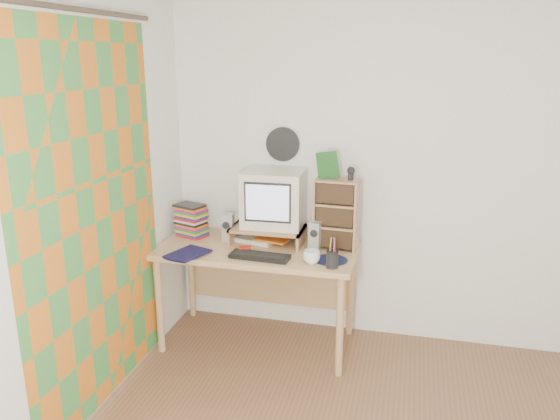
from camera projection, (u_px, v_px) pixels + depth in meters
The scene contains 20 objects.
back_wall at pixel (412, 174), 3.83m from camera, with size 3.50×3.50×0.00m, color white.
left_wall at pixel (30, 231), 2.60m from camera, with size 3.50×3.50×0.00m, color white.
curtain at pixel (96, 222), 3.07m from camera, with size 2.20×2.20×0.00m, color orange.
wall_disc at pixel (283, 144), 3.98m from camera, with size 0.25×0.25×0.02m, color black.
desk at pixel (260, 261), 3.96m from camera, with size 1.40×0.70×0.75m.
monitor_riser at pixel (268, 230), 3.92m from camera, with size 0.52×0.30×0.12m.
crt_monitor at pixel (273, 199), 3.89m from camera, with size 0.42×0.42×0.40m, color silver.
speaker_left at pixel (228, 228), 3.94m from camera, with size 0.08×0.08×0.21m, color #AEAEB3.
speaker_right at pixel (315, 236), 3.77m from camera, with size 0.08×0.08×0.20m, color #AEAEB3.
keyboard at pixel (260, 256), 3.64m from camera, with size 0.40×0.13×0.03m, color black.
dvd_stack at pixel (191, 217), 4.05m from camera, with size 0.21×0.15×0.29m, color brown, non-canonical shape.
cd_rack at pixel (336, 214), 3.77m from camera, with size 0.30×0.16×0.49m, color tan.
mug at pixel (312, 257), 3.54m from camera, with size 0.11×0.11×0.09m, color white.
diary at pixel (177, 249), 3.73m from camera, with size 0.25×0.19×0.05m, color #11103C.
mousepad at pixel (331, 260), 3.60m from camera, with size 0.22×0.22×0.00m, color #101537.
pen_cup at pixel (332, 256), 3.46m from camera, with size 0.08×0.08×0.16m, color black, non-canonical shape.
papers at pixel (264, 239), 3.97m from camera, with size 0.27×0.20×0.04m, color white, non-canonical shape.
red_box at pixel (245, 249), 3.75m from camera, with size 0.08×0.05×0.04m, color red.
game_box at pixel (328, 165), 3.71m from camera, with size 0.14×0.03×0.18m, color #164E17.
webcam at pixel (351, 173), 3.67m from camera, with size 0.05×0.05×0.09m, color black, non-canonical shape.
Camera 1 is at (0.00, -2.12, 2.06)m, focal length 35.00 mm.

